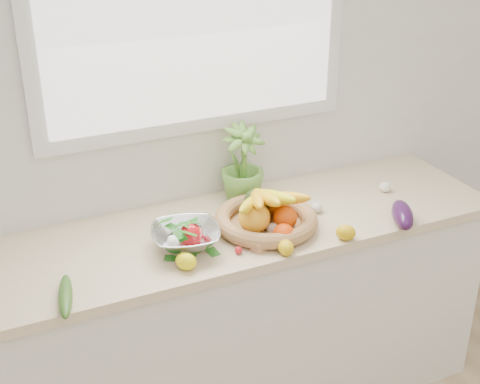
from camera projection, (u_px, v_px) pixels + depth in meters
name	position (u px, v px, depth m)	size (l,w,h in m)	color
back_wall	(195.00, 95.00, 2.66)	(4.50, 0.02, 2.70)	white
counter_cabinet	(227.00, 324.00, 2.82)	(2.20, 0.58, 0.86)	silver
countertop	(226.00, 231.00, 2.62)	(2.24, 0.62, 0.04)	beige
orange_loose	(284.00, 235.00, 2.47)	(0.08, 0.08, 0.08)	#FF4408
lemon_a	(186.00, 261.00, 2.33)	(0.06, 0.08, 0.06)	yellow
lemon_b	(286.00, 248.00, 2.41)	(0.06, 0.07, 0.06)	yellow
lemon_c	(346.00, 232.00, 2.51)	(0.06, 0.08, 0.06)	gold
apple	(191.00, 235.00, 2.46)	(0.09, 0.09, 0.09)	red
ginger	(265.00, 243.00, 2.47)	(0.11, 0.05, 0.04)	tan
garlic_a	(385.00, 187.00, 2.89)	(0.05, 0.05, 0.04)	white
garlic_b	(316.00, 207.00, 2.71)	(0.05, 0.05, 0.04)	beige
garlic_c	(273.00, 229.00, 2.55)	(0.05, 0.05, 0.05)	white
eggplant	(402.00, 215.00, 2.61)	(0.08, 0.21, 0.08)	#2F0F38
cucumber	(65.00, 296.00, 2.15)	(0.05, 0.25, 0.05)	#255318
radish	(238.00, 250.00, 2.43)	(0.03, 0.03, 0.03)	red
potted_herb	(242.00, 164.00, 2.76)	(0.19, 0.19, 0.33)	#5D9436
fruit_basket	(265.00, 215.00, 2.58)	(0.42, 0.42, 0.20)	#AE814D
colander_with_spinach	(186.00, 233.00, 2.43)	(0.30, 0.30, 0.13)	white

